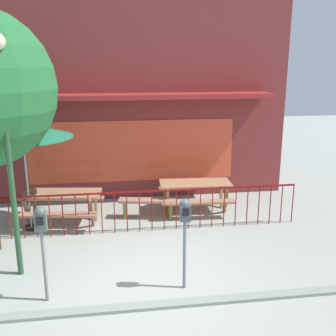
{
  "coord_description": "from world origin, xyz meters",
  "views": [
    {
      "loc": [
        -0.57,
        -6.34,
        3.78
      ],
      "look_at": [
        0.71,
        2.51,
        1.36
      ],
      "focal_mm": 42.74,
      "sensor_mm": 36.0,
      "label": 1
    }
  ],
  "objects_px": {
    "patio_umbrella": "(22,131)",
    "street_lamp": "(5,126)",
    "picnic_table_right": "(195,188)",
    "parking_meter_far": "(185,220)",
    "parking_meter_near": "(41,229)",
    "patio_bench": "(147,204)",
    "picnic_table_left": "(62,199)"
  },
  "relations": [
    {
      "from": "patio_umbrella",
      "to": "parking_meter_near",
      "type": "xyz_separation_m",
      "value": [
        0.78,
        -3.02,
        -1.05
      ]
    },
    {
      "from": "picnic_table_left",
      "to": "patio_umbrella",
      "type": "xyz_separation_m",
      "value": [
        -0.7,
        -0.2,
        1.68
      ]
    },
    {
      "from": "patio_umbrella",
      "to": "street_lamp",
      "type": "distance_m",
      "value": 2.14
    },
    {
      "from": "picnic_table_left",
      "to": "street_lamp",
      "type": "bearing_deg",
      "value": -102.79
    },
    {
      "from": "parking_meter_near",
      "to": "street_lamp",
      "type": "xyz_separation_m",
      "value": [
        -0.6,
        0.93,
        1.47
      ]
    },
    {
      "from": "parking_meter_near",
      "to": "parking_meter_far",
      "type": "height_order",
      "value": "parking_meter_near"
    },
    {
      "from": "parking_meter_near",
      "to": "parking_meter_far",
      "type": "xyz_separation_m",
      "value": [
        2.27,
        0.05,
        -0.01
      ]
    },
    {
      "from": "picnic_table_right",
      "to": "street_lamp",
      "type": "xyz_separation_m",
      "value": [
        -3.81,
        -2.64,
        2.11
      ]
    },
    {
      "from": "patio_umbrella",
      "to": "street_lamp",
      "type": "relative_size",
      "value": 0.59
    },
    {
      "from": "parking_meter_far",
      "to": "street_lamp",
      "type": "relative_size",
      "value": 0.38
    },
    {
      "from": "picnic_table_right",
      "to": "parking_meter_near",
      "type": "xyz_separation_m",
      "value": [
        -3.21,
        -3.57,
        0.64
      ]
    },
    {
      "from": "patio_umbrella",
      "to": "parking_meter_far",
      "type": "bearing_deg",
      "value": -44.16
    },
    {
      "from": "parking_meter_far",
      "to": "picnic_table_right",
      "type": "bearing_deg",
      "value": 75.18
    },
    {
      "from": "parking_meter_far",
      "to": "street_lamp",
      "type": "distance_m",
      "value": 3.35
    },
    {
      "from": "picnic_table_left",
      "to": "patio_bench",
      "type": "height_order",
      "value": "picnic_table_left"
    },
    {
      "from": "patio_bench",
      "to": "parking_meter_far",
      "type": "bearing_deg",
      "value": -84.18
    },
    {
      "from": "picnic_table_right",
      "to": "parking_meter_near",
      "type": "height_order",
      "value": "parking_meter_near"
    },
    {
      "from": "patio_bench",
      "to": "parking_meter_far",
      "type": "distance_m",
      "value": 3.37
    },
    {
      "from": "picnic_table_right",
      "to": "patio_bench",
      "type": "distance_m",
      "value": 1.32
    },
    {
      "from": "patio_umbrella",
      "to": "parking_meter_far",
      "type": "xyz_separation_m",
      "value": [
        3.06,
        -2.97,
        -1.05
      ]
    },
    {
      "from": "patio_umbrella",
      "to": "street_lamp",
      "type": "height_order",
      "value": "street_lamp"
    },
    {
      "from": "parking_meter_far",
      "to": "street_lamp",
      "type": "bearing_deg",
      "value": 162.91
    },
    {
      "from": "parking_meter_near",
      "to": "street_lamp",
      "type": "relative_size",
      "value": 0.38
    },
    {
      "from": "picnic_table_right",
      "to": "street_lamp",
      "type": "relative_size",
      "value": 0.45
    },
    {
      "from": "picnic_table_right",
      "to": "patio_bench",
      "type": "bearing_deg",
      "value": -167.27
    },
    {
      "from": "parking_meter_near",
      "to": "parking_meter_far",
      "type": "bearing_deg",
      "value": 1.28
    },
    {
      "from": "picnic_table_right",
      "to": "parking_meter_far",
      "type": "relative_size",
      "value": 1.17
    },
    {
      "from": "patio_umbrella",
      "to": "parking_meter_near",
      "type": "height_order",
      "value": "patio_umbrella"
    },
    {
      "from": "picnic_table_left",
      "to": "parking_meter_far",
      "type": "bearing_deg",
      "value": -53.37
    },
    {
      "from": "patio_bench",
      "to": "patio_umbrella",
      "type": "bearing_deg",
      "value": -174.4
    },
    {
      "from": "patio_umbrella",
      "to": "street_lamp",
      "type": "bearing_deg",
      "value": -84.98
    },
    {
      "from": "street_lamp",
      "to": "patio_bench",
      "type": "bearing_deg",
      "value": 42.77
    }
  ]
}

